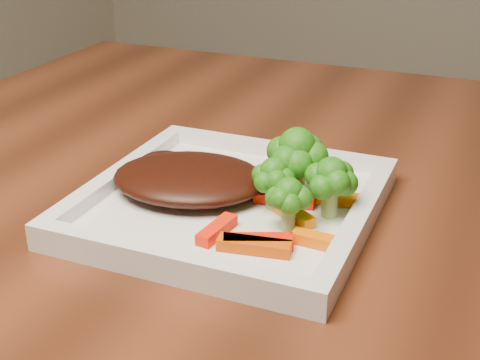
% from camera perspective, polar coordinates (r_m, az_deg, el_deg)
% --- Properties ---
extents(plate, '(0.27, 0.27, 0.01)m').
position_cam_1_polar(plate, '(0.65, -0.81, -2.34)').
color(plate, white).
rests_on(plate, dining_table).
extents(steak, '(0.17, 0.15, 0.03)m').
position_cam_1_polar(steak, '(0.66, -4.32, 0.15)').
color(steak, '#330F07').
rests_on(steak, plate).
extents(broccoli_0, '(0.08, 0.08, 0.07)m').
position_cam_1_polar(broccoli_0, '(0.64, 4.83, 1.35)').
color(broccoli_0, '#326210').
rests_on(broccoli_0, plate).
extents(broccoli_1, '(0.06, 0.06, 0.06)m').
position_cam_1_polar(broccoli_1, '(0.61, 7.75, -0.36)').
color(broccoli_1, '#3B7914').
rests_on(broccoli_1, plate).
extents(broccoli_2, '(0.06, 0.06, 0.06)m').
position_cam_1_polar(broccoli_2, '(0.59, 4.18, -1.64)').
color(broccoli_2, '#106412').
rests_on(broccoli_2, plate).
extents(broccoli_3, '(0.06, 0.06, 0.06)m').
position_cam_1_polar(broccoli_3, '(0.62, 2.88, 0.18)').
color(broccoli_3, '#2D6F12').
rests_on(broccoli_3, plate).
extents(carrot_0, '(0.06, 0.04, 0.01)m').
position_cam_1_polar(carrot_0, '(0.57, 1.55, -5.27)').
color(carrot_0, red).
rests_on(carrot_0, plate).
extents(carrot_1, '(0.05, 0.02, 0.01)m').
position_cam_1_polar(carrot_1, '(0.57, 6.92, -5.19)').
color(carrot_1, '#ED6003').
rests_on(carrot_1, plate).
extents(carrot_2, '(0.02, 0.05, 0.01)m').
position_cam_1_polar(carrot_2, '(0.59, -1.99, -4.25)').
color(carrot_2, '#FF1C04').
rests_on(carrot_2, plate).
extents(carrot_3, '(0.06, 0.02, 0.01)m').
position_cam_1_polar(carrot_3, '(0.65, 8.92, -1.65)').
color(carrot_3, orange).
rests_on(carrot_3, plate).
extents(carrot_4, '(0.06, 0.04, 0.01)m').
position_cam_1_polar(carrot_4, '(0.69, 2.38, 0.26)').
color(carrot_4, red).
rests_on(carrot_4, plate).
extents(carrot_5, '(0.05, 0.04, 0.01)m').
position_cam_1_polar(carrot_5, '(0.62, 4.56, -2.89)').
color(carrot_5, orange).
rests_on(carrot_5, plate).
extents(carrot_6, '(0.06, 0.02, 0.01)m').
position_cam_1_polar(carrot_6, '(0.64, 3.82, -1.60)').
color(carrot_6, '#F61A04').
rests_on(carrot_6, plate).
extents(carrot_7, '(0.06, 0.03, 0.01)m').
position_cam_1_polar(carrot_7, '(0.56, 1.21, -5.61)').
color(carrot_7, '#CB4103').
rests_on(carrot_7, plate).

